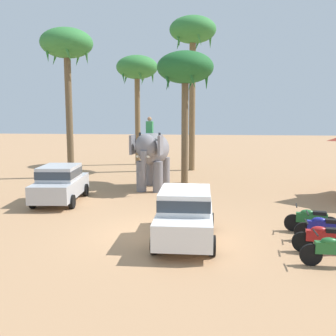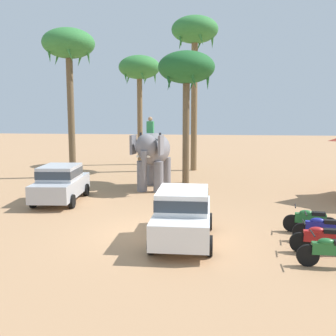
# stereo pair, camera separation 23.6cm
# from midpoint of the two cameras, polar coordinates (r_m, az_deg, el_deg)

# --- Properties ---
(ground_plane) EXTENTS (120.00, 120.00, 0.00)m
(ground_plane) POSITION_cam_midpoint_polar(r_m,az_deg,el_deg) (13.49, -1.51, -9.55)
(ground_plane) COLOR tan
(car_sedan_foreground) EXTENTS (1.94, 4.13, 1.70)m
(car_sedan_foreground) POSITION_cam_midpoint_polar(r_m,az_deg,el_deg) (12.50, 2.74, -6.56)
(car_sedan_foreground) COLOR white
(car_sedan_foreground) RESTS_ON ground
(car_parked_far_side) EXTENTS (2.16, 4.24, 1.70)m
(car_parked_far_side) POSITION_cam_midpoint_polar(r_m,az_deg,el_deg) (18.60, -15.07, -1.97)
(car_parked_far_side) COLOR #B7BABF
(car_parked_far_side) RESTS_ON ground
(elephant_with_mahout) EXTENTS (1.89, 3.94, 3.88)m
(elephant_with_mahout) POSITION_cam_midpoint_polar(r_m,az_deg,el_deg) (20.75, -1.83, 2.29)
(elephant_with_mahout) COLOR slate
(elephant_with_mahout) RESTS_ON ground
(motorcycle_nearest_camera) EXTENTS (1.80, 0.55, 0.94)m
(motorcycle_nearest_camera) POSITION_cam_midpoint_polar(r_m,az_deg,el_deg) (11.45, 23.36, -11.05)
(motorcycle_nearest_camera) COLOR black
(motorcycle_nearest_camera) RESTS_ON ground
(motorcycle_second_in_row) EXTENTS (1.80, 0.55, 0.94)m
(motorcycle_second_in_row) POSITION_cam_midpoint_polar(r_m,az_deg,el_deg) (12.40, 22.06, -9.52)
(motorcycle_second_in_row) COLOR black
(motorcycle_second_in_row) RESTS_ON ground
(motorcycle_mid_row) EXTENTS (1.80, 0.55, 0.94)m
(motorcycle_mid_row) POSITION_cam_midpoint_polar(r_m,az_deg,el_deg) (13.41, 22.09, -8.20)
(motorcycle_mid_row) COLOR black
(motorcycle_mid_row) RESTS_ON ground
(motorcycle_fourth_in_row) EXTENTS (1.79, 0.56, 0.94)m
(motorcycle_fourth_in_row) POSITION_cam_midpoint_polar(r_m,az_deg,el_deg) (14.29, 20.54, -7.13)
(motorcycle_fourth_in_row) COLOR black
(motorcycle_fourth_in_row) RESTS_ON ground
(palm_tree_behind_elephant) EXTENTS (3.20, 3.20, 7.52)m
(palm_tree_behind_elephant) POSITION_cam_midpoint_polar(r_m,az_deg,el_deg) (22.59, 3.02, 14.01)
(palm_tree_behind_elephant) COLOR brown
(palm_tree_behind_elephant) RESTS_ON ground
(palm_tree_near_hut) EXTENTS (3.20, 3.20, 10.61)m
(palm_tree_near_hut) POSITION_cam_midpoint_polar(r_m,az_deg,el_deg) (28.19, 4.19, 18.67)
(palm_tree_near_hut) COLOR brown
(palm_tree_near_hut) RESTS_ON ground
(palm_tree_left_of_road) EXTENTS (3.20, 3.20, 8.46)m
(palm_tree_left_of_road) POSITION_cam_midpoint_polar(r_m,az_deg,el_deg) (31.09, -3.98, 14.03)
(palm_tree_left_of_road) COLOR brown
(palm_tree_left_of_road) RESTS_ON ground
(palm_tree_far_back) EXTENTS (3.20, 3.20, 9.19)m
(palm_tree_far_back) POSITION_cam_midpoint_polar(r_m,az_deg,el_deg) (25.66, -14.05, 16.59)
(palm_tree_far_back) COLOR brown
(palm_tree_far_back) RESTS_ON ground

